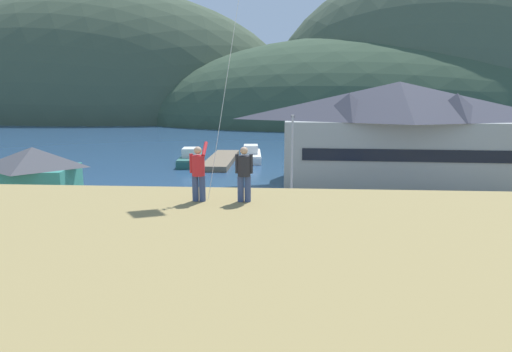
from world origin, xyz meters
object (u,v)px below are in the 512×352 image
(parked_car_front_row_end, at_px, (384,215))
(harbor_lodge, at_px, (397,131))
(storage_shed_near_lot, at_px, (35,182))
(parked_car_mid_row_near, at_px, (315,217))
(moored_boat_outer_mooring, at_px, (251,155))
(parked_car_lone_by_shed, at_px, (45,247))
(person_kite_flyer, at_px, (198,171))
(parked_car_back_row_left, at_px, (151,215))
(parked_car_back_row_right, at_px, (203,239))
(parked_car_mid_row_far, at_px, (461,213))
(parked_car_front_row_red, at_px, (424,247))
(person_companion, at_px, (244,172))
(parked_car_front_row_silver, at_px, (310,242))
(wharf_dock, at_px, (221,160))
(moored_boat_wharfside, at_px, (191,159))
(parking_light_pole, at_px, (292,157))

(parked_car_front_row_end, bearing_deg, harbor_lodge, 73.40)
(harbor_lodge, xyz_separation_m, storage_shed_near_lot, (-28.79, -13.30, -2.61))
(parked_car_mid_row_near, distance_m, parked_car_front_row_end, 4.60)
(moored_boat_outer_mooring, bearing_deg, parked_car_lone_by_shed, -102.85)
(parked_car_mid_row_near, bearing_deg, person_kite_flyer, -108.99)
(harbor_lodge, xyz_separation_m, parked_car_back_row_left, (-19.75, -15.38, -4.26))
(parked_car_front_row_end, height_order, parked_car_lone_by_shed, same)
(parked_car_back_row_right, bearing_deg, moored_boat_outer_mooring, 89.92)
(harbor_lodge, height_order, parked_car_mid_row_far, harbor_lodge)
(parked_car_front_row_red, relative_size, parked_car_mid_row_far, 1.02)
(moored_boat_outer_mooring, bearing_deg, person_companion, -85.89)
(parked_car_front_row_end, distance_m, parked_car_front_row_silver, 7.47)
(wharf_dock, xyz_separation_m, moored_boat_outer_mooring, (3.69, 1.99, 0.37))
(moored_boat_wharfside, distance_m, parked_car_lone_by_shed, 32.31)
(parked_car_back_row_right, distance_m, parked_car_lone_by_shed, 8.30)
(wharf_dock, height_order, person_companion, person_companion)
(parked_car_front_row_silver, distance_m, person_kite_flyer, 11.53)
(moored_boat_outer_mooring, distance_m, person_kite_flyer, 43.70)
(harbor_lodge, xyz_separation_m, parking_light_pole, (-10.36, -10.57, -1.03))
(parked_car_front_row_end, bearing_deg, parking_light_pole, 147.04)
(harbor_lodge, xyz_separation_m, parked_car_mid_row_near, (-8.87, -15.12, -4.26))
(harbor_lodge, xyz_separation_m, parked_car_front_row_red, (-3.60, -20.39, -4.26))
(moored_boat_wharfside, xyz_separation_m, parked_car_front_row_silver, (13.24, -30.59, 0.34))
(moored_boat_wharfside, relative_size, parking_light_pole, 1.17)
(parked_car_mid_row_far, xyz_separation_m, person_companion, (-13.30, -15.50, 5.55))
(parked_car_back_row_left, bearing_deg, moored_boat_outer_mooring, 81.54)
(parked_car_front_row_red, distance_m, parked_car_front_row_silver, 5.90)
(moored_boat_outer_mooring, height_order, parked_car_back_row_left, moored_boat_outer_mooring)
(parked_car_mid_row_near, distance_m, parked_car_front_row_silver, 4.81)
(moored_boat_wharfside, bearing_deg, parked_car_back_row_left, -83.48)
(storage_shed_near_lot, xyz_separation_m, parking_light_pole, (18.43, 2.73, 1.58))
(storage_shed_near_lot, xyz_separation_m, parked_car_front_row_end, (24.47, -1.19, -1.65))
(wharf_dock, bearing_deg, parked_car_lone_by_shed, -97.54)
(parked_car_front_row_silver, distance_m, parking_light_pole, 9.90)
(parked_car_back_row_right, xyz_separation_m, parked_car_mid_row_far, (16.46, 6.31, 0.00))
(storage_shed_near_lot, height_order, parked_car_front_row_end, storage_shed_near_lot)
(moored_boat_wharfside, bearing_deg, parked_car_front_row_end, -53.84)
(parked_car_back_row_left, bearing_deg, parked_car_front_row_end, 3.32)
(parked_car_mid_row_near, height_order, parked_car_lone_by_shed, same)
(parked_car_mid_row_far, xyz_separation_m, person_kite_flyer, (-14.73, -15.52, 5.57))
(parked_car_back_row_left, xyz_separation_m, person_companion, (7.51, -13.68, 5.55))
(parked_car_front_row_red, relative_size, person_kite_flyer, 2.35)
(harbor_lodge, distance_m, storage_shed_near_lot, 31.82)
(parked_car_mid_row_near, bearing_deg, moored_boat_wharfside, 118.22)
(wharf_dock, xyz_separation_m, parked_car_front_row_end, (14.72, -26.68, 0.71))
(parked_car_lone_by_shed, bearing_deg, parked_car_front_row_silver, 6.96)
(storage_shed_near_lot, xyz_separation_m, parked_car_front_row_silver, (19.30, -6.59, -1.65))
(parked_car_mid_row_far, xyz_separation_m, parked_car_back_row_left, (-20.80, -1.82, 0.00))
(moored_boat_wharfside, xyz_separation_m, parked_car_front_row_end, (18.41, -25.19, 0.34))
(wharf_dock, distance_m, parked_car_back_row_left, 27.59)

